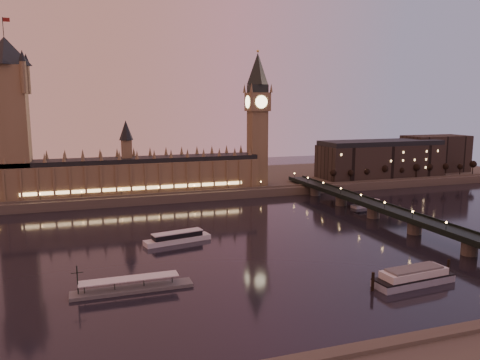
{
  "coord_description": "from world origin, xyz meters",
  "views": [
    {
      "loc": [
        -75.87,
        -220.81,
        69.15
      ],
      "look_at": [
        10.61,
        35.0,
        25.36
      ],
      "focal_mm": 35.0,
      "sensor_mm": 36.0,
      "label": 1
    }
  ],
  "objects_px": {
    "moored_barge": "(414,277)",
    "pontoon_pier": "(132,287)",
    "cruise_boat_a": "(177,238)",
    "cruise_boat_b": "(367,204)"
  },
  "relations": [
    {
      "from": "moored_barge",
      "to": "pontoon_pier",
      "type": "relative_size",
      "value": 0.87
    },
    {
      "from": "cruise_boat_b",
      "to": "pontoon_pier",
      "type": "xyz_separation_m",
      "value": [
        -167.75,
        -97.67,
        -0.69
      ]
    },
    {
      "from": "cruise_boat_a",
      "to": "cruise_boat_b",
      "type": "xyz_separation_m",
      "value": [
        139.3,
        41.22,
        -0.43
      ]
    },
    {
      "from": "cruise_boat_a",
      "to": "moored_barge",
      "type": "bearing_deg",
      "value": -59.55
    },
    {
      "from": "cruise_boat_b",
      "to": "pontoon_pier",
      "type": "height_order",
      "value": "pontoon_pier"
    },
    {
      "from": "cruise_boat_b",
      "to": "pontoon_pier",
      "type": "bearing_deg",
      "value": -159.75
    },
    {
      "from": "cruise_boat_a",
      "to": "cruise_boat_b",
      "type": "height_order",
      "value": "cruise_boat_a"
    },
    {
      "from": "moored_barge",
      "to": "pontoon_pier",
      "type": "bearing_deg",
      "value": 160.25
    },
    {
      "from": "cruise_boat_b",
      "to": "moored_barge",
      "type": "distance_m",
      "value": 141.06
    },
    {
      "from": "cruise_boat_a",
      "to": "cruise_boat_b",
      "type": "distance_m",
      "value": 145.27
    }
  ]
}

